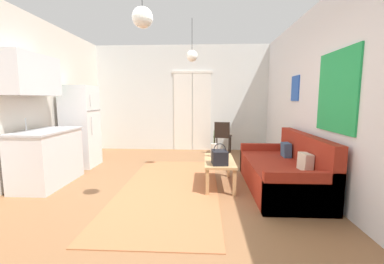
{
  "coord_description": "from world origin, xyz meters",
  "views": [
    {
      "loc": [
        0.63,
        -3.34,
        1.38
      ],
      "look_at": [
        0.38,
        1.56,
        0.74
      ],
      "focal_mm": 23.54,
      "sensor_mm": 36.0,
      "label": 1
    }
  ],
  "objects_px": {
    "bamboo_vase": "(214,150)",
    "accent_chair": "(223,135)",
    "couch": "(285,172)",
    "coffee_table": "(219,163)",
    "refrigerator": "(81,126)",
    "pendant_lamp_near": "(142,17)",
    "pendant_lamp_far": "(192,56)",
    "handbag": "(220,157)"
  },
  "relations": [
    {
      "from": "couch",
      "to": "refrigerator",
      "type": "xyz_separation_m",
      "value": [
        -3.78,
        1.17,
        0.56
      ]
    },
    {
      "from": "refrigerator",
      "to": "pendant_lamp_near",
      "type": "distance_m",
      "value": 3.18
    },
    {
      "from": "handbag",
      "to": "pendant_lamp_near",
      "type": "distance_m",
      "value": 2.13
    },
    {
      "from": "pendant_lamp_near",
      "to": "bamboo_vase",
      "type": "bearing_deg",
      "value": 57.48
    },
    {
      "from": "accent_chair",
      "to": "pendant_lamp_near",
      "type": "xyz_separation_m",
      "value": [
        -1.14,
        -3.46,
        1.79
      ]
    },
    {
      "from": "refrigerator",
      "to": "couch",
      "type": "bearing_deg",
      "value": -17.2
    },
    {
      "from": "couch",
      "to": "coffee_table",
      "type": "height_order",
      "value": "couch"
    },
    {
      "from": "bamboo_vase",
      "to": "coffee_table",
      "type": "bearing_deg",
      "value": -69.26
    },
    {
      "from": "pendant_lamp_near",
      "to": "handbag",
      "type": "bearing_deg",
      "value": 42.1
    },
    {
      "from": "coffee_table",
      "to": "refrigerator",
      "type": "relative_size",
      "value": 0.6
    },
    {
      "from": "pendant_lamp_far",
      "to": "bamboo_vase",
      "type": "bearing_deg",
      "value": -52.39
    },
    {
      "from": "couch",
      "to": "refrigerator",
      "type": "bearing_deg",
      "value": 162.8
    },
    {
      "from": "coffee_table",
      "to": "accent_chair",
      "type": "bearing_deg",
      "value": 84.8
    },
    {
      "from": "refrigerator",
      "to": "pendant_lamp_far",
      "type": "distance_m",
      "value": 2.68
    },
    {
      "from": "bamboo_vase",
      "to": "accent_chair",
      "type": "xyz_separation_m",
      "value": [
        0.3,
        2.14,
        -0.05
      ]
    },
    {
      "from": "coffee_table",
      "to": "pendant_lamp_far",
      "type": "height_order",
      "value": "pendant_lamp_far"
    },
    {
      "from": "coffee_table",
      "to": "handbag",
      "type": "bearing_deg",
      "value": -92.44
    },
    {
      "from": "accent_chair",
      "to": "couch",
      "type": "bearing_deg",
      "value": 119.35
    },
    {
      "from": "refrigerator",
      "to": "pendant_lamp_near",
      "type": "bearing_deg",
      "value": -49.2
    },
    {
      "from": "bamboo_vase",
      "to": "refrigerator",
      "type": "xyz_separation_m",
      "value": [
        -2.69,
        0.82,
        0.3
      ]
    },
    {
      "from": "refrigerator",
      "to": "accent_chair",
      "type": "height_order",
      "value": "refrigerator"
    },
    {
      "from": "couch",
      "to": "accent_chair",
      "type": "bearing_deg",
      "value": 107.57
    },
    {
      "from": "accent_chair",
      "to": "pendant_lamp_far",
      "type": "distance_m",
      "value": 2.45
    },
    {
      "from": "bamboo_vase",
      "to": "accent_chair",
      "type": "distance_m",
      "value": 2.16
    },
    {
      "from": "couch",
      "to": "refrigerator",
      "type": "height_order",
      "value": "refrigerator"
    },
    {
      "from": "handbag",
      "to": "pendant_lamp_far",
      "type": "distance_m",
      "value": 1.98
    },
    {
      "from": "coffee_table",
      "to": "handbag",
      "type": "xyz_separation_m",
      "value": [
        -0.01,
        -0.28,
        0.16
      ]
    },
    {
      "from": "coffee_table",
      "to": "refrigerator",
      "type": "bearing_deg",
      "value": 159.44
    },
    {
      "from": "coffee_table",
      "to": "refrigerator",
      "type": "xyz_separation_m",
      "value": [
        -2.78,
        1.04,
        0.46
      ]
    },
    {
      "from": "bamboo_vase",
      "to": "accent_chair",
      "type": "relative_size",
      "value": 0.54
    },
    {
      "from": "coffee_table",
      "to": "bamboo_vase",
      "type": "height_order",
      "value": "bamboo_vase"
    },
    {
      "from": "pendant_lamp_near",
      "to": "coffee_table",
      "type": "bearing_deg",
      "value": 50.08
    },
    {
      "from": "bamboo_vase",
      "to": "refrigerator",
      "type": "relative_size",
      "value": 0.27
    },
    {
      "from": "accent_chair",
      "to": "pendant_lamp_near",
      "type": "relative_size",
      "value": 1.25
    },
    {
      "from": "couch",
      "to": "coffee_table",
      "type": "xyz_separation_m",
      "value": [
        -1.0,
        0.13,
        0.09
      ]
    },
    {
      "from": "bamboo_vase",
      "to": "pendant_lamp_far",
      "type": "relative_size",
      "value": 0.58
    },
    {
      "from": "couch",
      "to": "bamboo_vase",
      "type": "relative_size",
      "value": 4.46
    },
    {
      "from": "pendant_lamp_near",
      "to": "pendant_lamp_far",
      "type": "height_order",
      "value": "same"
    },
    {
      "from": "couch",
      "to": "accent_chair",
      "type": "relative_size",
      "value": 2.39
    },
    {
      "from": "bamboo_vase",
      "to": "pendant_lamp_near",
      "type": "relative_size",
      "value": 0.67
    },
    {
      "from": "refrigerator",
      "to": "pendant_lamp_near",
      "type": "height_order",
      "value": "pendant_lamp_near"
    },
    {
      "from": "coffee_table",
      "to": "pendant_lamp_far",
      "type": "relative_size",
      "value": 1.31
    }
  ]
}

